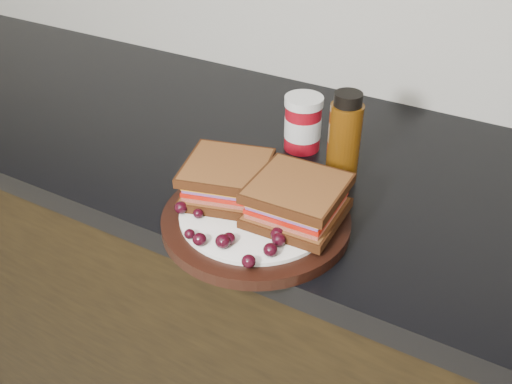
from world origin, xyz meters
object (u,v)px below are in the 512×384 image
(oil_bottle, at_px, (345,136))
(plate, at_px, (256,220))
(sandwich_left, at_px, (227,179))
(condiment_jar, at_px, (303,123))

(oil_bottle, bearing_deg, plate, -106.34)
(plate, bearing_deg, sandwich_left, 163.45)
(plate, bearing_deg, oil_bottle, 73.66)
(plate, distance_m, oil_bottle, 0.21)
(sandwich_left, bearing_deg, plate, -31.98)
(condiment_jar, relative_size, oil_bottle, 0.67)
(plate, relative_size, sandwich_left, 2.27)
(plate, bearing_deg, condiment_jar, 99.69)
(plate, height_order, condiment_jar, condiment_jar)
(plate, height_order, sandwich_left, sandwich_left)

